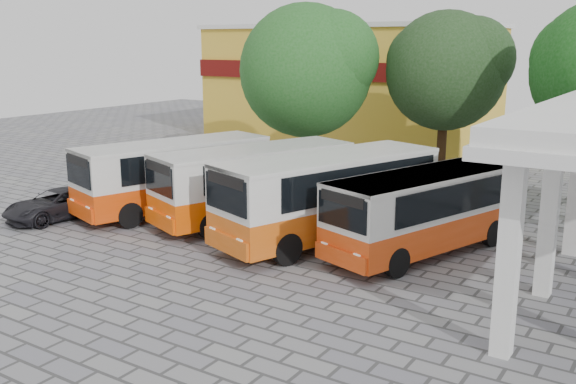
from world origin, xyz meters
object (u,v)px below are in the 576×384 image
Objects in this scene: parked_car at (57,204)px; bus_centre_right at (329,192)px; bus_centre_left at (255,179)px; bus_far_right at (425,207)px; bus_far_left at (174,172)px.

bus_centre_right is at bearing 24.14° from parked_car.
parked_car is at bearing -128.48° from bus_centre_left.
bus_far_right is at bearing 20.14° from bus_centre_left.
bus_far_right is at bearing 22.16° from parked_car.
bus_far_left is 0.95× the size of bus_centre_right.
bus_centre_right is 2.16× the size of parked_car.
bus_centre_left is 8.21m from parked_car.
bus_far_left is 7.54m from bus_centre_right.
bus_centre_left is 3.84m from bus_centre_right.
bus_centre_right reaches higher than parked_car.
bus_centre_left is 7.19m from bus_far_right.
bus_centre_right reaches higher than bus_far_left.
parked_car is (-3.27, -3.50, -1.13)m from bus_far_left.
bus_far_left is 3.81m from bus_centre_left.
parked_car is at bearing -143.05° from bus_centre_right.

